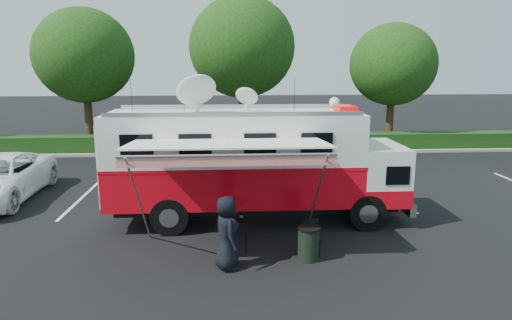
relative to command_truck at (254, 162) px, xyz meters
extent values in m
plane|color=black|center=(0.08, 0.00, -1.94)|extent=(120.00, 120.00, 0.00)
cube|color=#9E998E|center=(4.08, 11.00, -1.86)|extent=(60.00, 0.35, 0.15)
cube|color=black|center=(4.08, 11.90, -1.44)|extent=(60.00, 1.20, 1.00)
cylinder|color=black|center=(-8.92, 13.00, 0.26)|extent=(0.44, 0.44, 4.40)
ellipsoid|color=#14380F|center=(-8.92, 13.00, 3.52)|extent=(5.63, 5.63, 5.35)
cylinder|color=black|center=(0.08, 13.00, 0.46)|extent=(0.44, 0.44, 4.80)
ellipsoid|color=#14380F|center=(0.08, 13.00, 4.01)|extent=(6.14, 6.14, 5.84)
cylinder|color=black|center=(9.08, 13.00, 0.06)|extent=(0.44, 0.44, 4.00)
ellipsoid|color=#14380F|center=(9.08, 13.00, 3.02)|extent=(5.12, 5.12, 4.86)
cube|color=silver|center=(-6.42, 3.00, -1.94)|extent=(0.12, 5.50, 0.01)
cube|color=silver|center=(-0.42, 3.00, -1.94)|extent=(0.12, 5.50, 0.01)
cube|color=silver|center=(5.58, 3.00, -1.94)|extent=(0.12, 5.50, 0.01)
cube|color=black|center=(0.08, 0.00, -1.37)|extent=(8.86, 1.44, 0.31)
cylinder|color=black|center=(3.38, -1.13, -1.37)|extent=(1.13, 0.33, 1.13)
cylinder|color=black|center=(3.38, 1.13, -1.37)|extent=(1.13, 0.33, 1.13)
cylinder|color=black|center=(-2.60, -1.13, -1.37)|extent=(1.13, 0.33, 1.13)
cylinder|color=black|center=(-2.60, 1.13, -1.37)|extent=(1.13, 0.33, 1.13)
cube|color=silver|center=(4.77, 0.00, -1.32)|extent=(0.21, 2.57, 0.41)
cube|color=silver|center=(4.00, 0.00, -0.34)|extent=(1.44, 2.57, 1.75)
cube|color=red|center=(4.00, 0.00, -0.96)|extent=(1.46, 2.59, 0.57)
cube|color=black|center=(4.66, 0.00, -0.03)|extent=(0.12, 2.27, 0.72)
cube|color=red|center=(-0.64, 0.00, -0.60)|extent=(7.83, 2.57, 1.24)
cube|color=red|center=(-0.64, 0.00, 0.02)|extent=(7.85, 2.59, 0.10)
cube|color=silver|center=(-0.64, 0.00, 0.79)|extent=(7.83, 2.57, 1.44)
cube|color=silver|center=(-0.64, 0.00, 1.55)|extent=(7.83, 2.57, 0.08)
cube|color=#CC0505|center=(2.86, 0.00, 1.70)|extent=(0.57, 0.98, 0.16)
sphere|color=silver|center=(2.76, 1.03, 1.80)|extent=(0.35, 0.35, 0.35)
ellipsoid|color=silver|center=(-1.77, -0.15, 2.28)|extent=(1.24, 1.24, 0.37)
ellipsoid|color=silver|center=(-0.23, 0.21, 2.08)|extent=(0.72, 0.72, 0.21)
cylinder|color=black|center=(-3.83, 0.41, 2.08)|extent=(0.02, 0.02, 1.03)
cylinder|color=black|center=(-2.18, 0.41, 2.08)|extent=(0.02, 0.02, 1.03)
cylinder|color=black|center=(1.32, 0.41, 2.08)|extent=(0.02, 0.02, 1.03)
cube|color=white|center=(-0.84, -2.52, 1.05)|extent=(5.15, 2.47, 0.21)
cube|color=red|center=(-0.84, -3.74, 0.86)|extent=(5.15, 0.04, 0.29)
cylinder|color=#B2B2B7|center=(-0.84, -3.76, 0.99)|extent=(5.15, 0.07, 0.07)
cylinder|color=#B2B2B7|center=(-3.17, -2.60, -0.47)|extent=(0.05, 2.66, 2.97)
cylinder|color=#B2B2B7|center=(1.48, -2.60, -0.47)|extent=(0.05, 2.66, 2.97)
imported|color=black|center=(-0.90, -3.52, -1.94)|extent=(0.80, 1.03, 1.87)
cube|color=black|center=(-0.73, -2.42, -1.24)|extent=(0.99, 0.82, 0.04)
cylinder|color=black|center=(-1.08, -2.64, -1.59)|extent=(0.02, 0.02, 0.70)
cylinder|color=black|center=(-1.08, -2.20, -1.59)|extent=(0.02, 0.02, 0.70)
cylinder|color=black|center=(-0.38, -2.64, -1.59)|extent=(0.02, 0.02, 0.70)
cylinder|color=black|center=(-0.38, -2.20, -1.59)|extent=(0.02, 0.02, 0.70)
cube|color=silver|center=(-0.78, -2.37, -1.22)|extent=(0.22, 0.30, 0.01)
cube|color=black|center=(1.36, -2.85, -1.50)|extent=(0.52, 0.52, 0.04)
cube|color=black|center=(1.36, -2.63, -1.26)|extent=(0.43, 0.13, 0.48)
cylinder|color=black|center=(1.19, -3.02, -1.72)|extent=(0.02, 0.02, 0.44)
cylinder|color=black|center=(1.19, -2.68, -1.72)|extent=(0.02, 0.02, 0.44)
cylinder|color=black|center=(1.54, -3.02, -1.72)|extent=(0.02, 0.02, 0.44)
cylinder|color=black|center=(1.54, -2.68, -1.72)|extent=(0.02, 0.02, 0.44)
cylinder|color=black|center=(1.21, -3.17, -1.52)|extent=(0.55, 0.55, 0.85)
cylinder|color=black|center=(1.21, -3.17, -1.07)|extent=(0.60, 0.60, 0.04)
camera|label=1|loc=(-0.86, -14.16, 3.08)|focal=32.00mm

